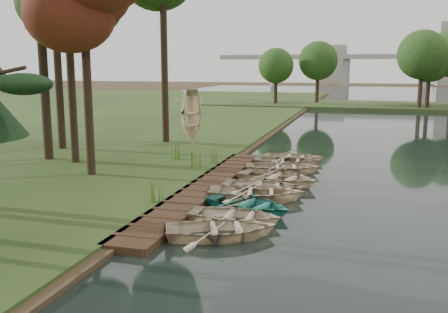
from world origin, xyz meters
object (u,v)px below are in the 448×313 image
(rowboat_1, at_px, (234,213))
(stored_rowboat, at_px, (191,138))
(boardwalk, at_px, (205,188))
(rowboat_2, at_px, (248,202))
(rowboat_0, at_px, (221,226))

(rowboat_1, distance_m, stored_rowboat, 16.76)
(boardwalk, height_order, stored_rowboat, stored_rowboat)
(rowboat_1, bearing_deg, stored_rowboat, 24.74)
(stored_rowboat, bearing_deg, boardwalk, -133.60)
(rowboat_2, bearing_deg, boardwalk, 65.91)
(rowboat_0, bearing_deg, stored_rowboat, -0.01)
(boardwalk, relative_size, stored_rowboat, 4.36)
(boardwalk, height_order, rowboat_0, rowboat_0)
(rowboat_2, relative_size, stored_rowboat, 0.96)
(rowboat_1, height_order, stored_rowboat, stored_rowboat)
(boardwalk, bearing_deg, rowboat_0, -67.41)
(rowboat_0, distance_m, stored_rowboat, 18.21)
(rowboat_2, distance_m, stored_rowboat, 15.46)
(rowboat_1, height_order, rowboat_2, rowboat_2)
(boardwalk, bearing_deg, stored_rowboat, 112.17)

